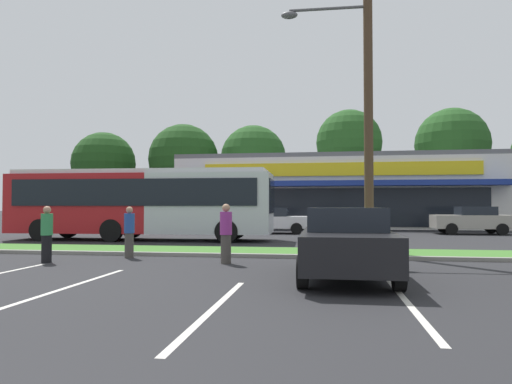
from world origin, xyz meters
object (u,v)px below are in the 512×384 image
Objects in this scene: city_bus at (141,202)px; car_0 at (274,220)px; utility_pole at (364,71)px; pedestrian_by_pole at (47,234)px; pedestrian_mid at (226,234)px; car_3 at (472,220)px; pedestrian_near_bench at (129,232)px; car_2 at (347,242)px.

car_0 is at bearing 46.50° from city_bus.
car_0 is at bearing 110.73° from utility_pole.
city_bus is at bearing 153.21° from utility_pole.
pedestrian_by_pole is 5.09m from pedestrian_mid.
utility_pole is 14.70m from car_3.
city_bus is 18.03m from car_3.
car_3 is at bearing 4.06° from car_0.
pedestrian_mid is (5.73, -7.89, -0.93)m from city_bus.
pedestrian_by_pole is (0.66, -8.38, -0.96)m from city_bus.
city_bus is 7.46m from pedestrian_near_bench.
city_bus reaches higher than car_2.
city_bus reaches higher than car_0.
pedestrian_mid is at bearing -123.76° from car_2.
car_2 is 8.41m from pedestrian_by_pole.
utility_pole is at bearing 60.04° from car_3.
car_2 is 2.62× the size of pedestrian_mid.
car_0 is 11.09m from car_3.
utility_pole reaches higher than car_2.
utility_pole is 0.93× the size of city_bus.
city_bus is at bearing -138.35° from car_2.
car_2 is 7.11m from pedestrian_near_bench.
utility_pole reaches higher than car_0.
car_2 is at bearing 65.64° from car_3.
car_3 reaches higher than car_0.
car_3 is at bearing 61.60° from pedestrian_near_bench.
utility_pole reaches higher than city_bus.
car_2 is 1.04× the size of car_3.
city_bus is 7.69× the size of pedestrian_by_pole.
city_bus is 2.95× the size of car_0.
pedestrian_mid is (0.18, -14.07, 0.08)m from car_0.
city_bus is 7.40× the size of pedestrian_mid.
utility_pole is at bearing 170.70° from car_2.
pedestrian_by_pole is 0.96× the size of pedestrian_mid.
car_0 is 16.55m from car_2.
pedestrian_mid reaches higher than pedestrian_near_bench.
car_2 is (-0.83, -5.10, -5.26)m from utility_pole.
city_bus reaches higher than pedestrian_mid.
city_bus reaches higher than car_3.
car_3 is at bearing 91.13° from pedestrian_by_pole.
car_3 is at bearing 21.14° from city_bus.
pedestrian_mid is (5.07, 0.49, 0.03)m from pedestrian_by_pole.
utility_pole is 7.23m from pedestrian_mid.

